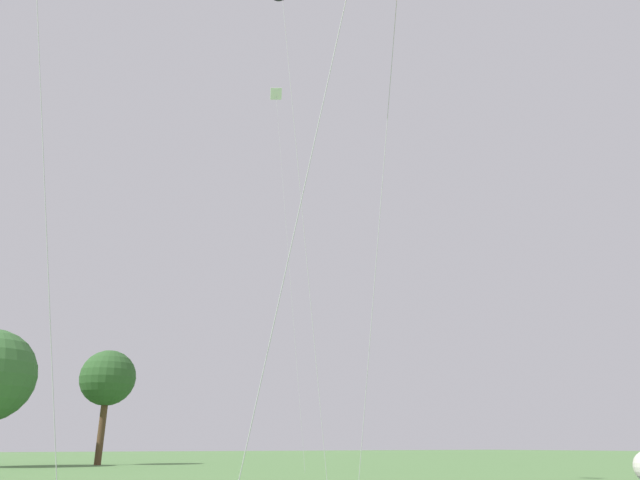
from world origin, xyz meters
TOP-DOWN VIEW (x-y plane):
  - small_kite_stunt_black at (9.33, 30.50)m, footprint 2.20×2.01m
  - tree_oak_left at (3.30, 47.31)m, footprint 4.23×4.23m

SIDE VIEW (x-z plane):
  - tree_oak_left at x=3.30m, z-range 2.07..10.56m
  - small_kite_stunt_black at x=9.33m, z-range 9.79..34.85m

